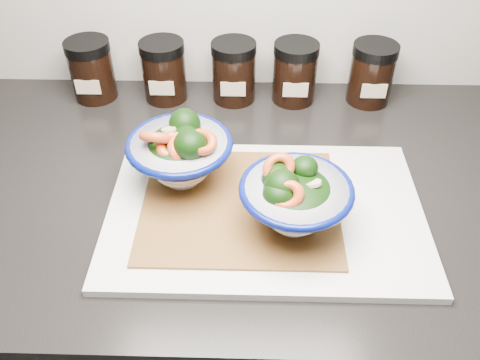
{
  "coord_description": "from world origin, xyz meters",
  "views": [
    {
      "loc": [
        0.08,
        0.86,
        1.42
      ],
      "look_at": [
        0.07,
        1.38,
        0.96
      ],
      "focal_mm": 38.0,
      "sensor_mm": 36.0,
      "label": 1
    }
  ],
  "objects_px": {
    "bowl_left": "(181,152)",
    "bowl_right": "(294,198)",
    "spice_jar_a": "(92,70)",
    "spice_jar_b": "(164,71)",
    "spice_jar_d": "(295,72)",
    "spice_jar_c": "(234,72)",
    "spice_jar_e": "(372,73)",
    "cutting_board": "(265,211)"
  },
  "relations": [
    {
      "from": "bowl_left",
      "to": "bowl_right",
      "type": "xyz_separation_m",
      "value": [
        0.16,
        -0.09,
        -0.0
      ]
    },
    {
      "from": "spice_jar_a",
      "to": "spice_jar_b",
      "type": "relative_size",
      "value": 1.0
    },
    {
      "from": "spice_jar_a",
      "to": "spice_jar_d",
      "type": "height_order",
      "value": "same"
    },
    {
      "from": "bowl_left",
      "to": "bowl_right",
      "type": "relative_size",
      "value": 1.03
    },
    {
      "from": "bowl_left",
      "to": "spice_jar_d",
      "type": "height_order",
      "value": "bowl_left"
    },
    {
      "from": "spice_jar_b",
      "to": "spice_jar_c",
      "type": "distance_m",
      "value": 0.13
    },
    {
      "from": "spice_jar_e",
      "to": "bowl_right",
      "type": "bearing_deg",
      "value": -115.07
    },
    {
      "from": "spice_jar_a",
      "to": "spice_jar_b",
      "type": "xyz_separation_m",
      "value": [
        0.13,
        0.0,
        0.0
      ]
    },
    {
      "from": "bowl_left",
      "to": "bowl_right",
      "type": "distance_m",
      "value": 0.18
    },
    {
      "from": "spice_jar_b",
      "to": "bowl_right",
      "type": "bearing_deg",
      "value": -57.51
    },
    {
      "from": "spice_jar_b",
      "to": "spice_jar_d",
      "type": "distance_m",
      "value": 0.24
    },
    {
      "from": "spice_jar_a",
      "to": "spice_jar_c",
      "type": "xyz_separation_m",
      "value": [
        0.26,
        0.0,
        0.0
      ]
    },
    {
      "from": "bowl_right",
      "to": "spice_jar_a",
      "type": "relative_size",
      "value": 1.34
    },
    {
      "from": "spice_jar_a",
      "to": "spice_jar_c",
      "type": "height_order",
      "value": "same"
    },
    {
      "from": "spice_jar_a",
      "to": "spice_jar_d",
      "type": "distance_m",
      "value": 0.38
    },
    {
      "from": "spice_jar_a",
      "to": "cutting_board",
      "type": "bearing_deg",
      "value": -44.44
    },
    {
      "from": "bowl_right",
      "to": "spice_jar_d",
      "type": "bearing_deg",
      "value": 86.47
    },
    {
      "from": "cutting_board",
      "to": "spice_jar_a",
      "type": "bearing_deg",
      "value": 135.56
    },
    {
      "from": "bowl_left",
      "to": "spice_jar_d",
      "type": "xyz_separation_m",
      "value": [
        0.18,
        0.25,
        -0.01
      ]
    },
    {
      "from": "spice_jar_c",
      "to": "spice_jar_e",
      "type": "bearing_deg",
      "value": 0.0
    },
    {
      "from": "spice_jar_e",
      "to": "spice_jar_a",
      "type": "bearing_deg",
      "value": 180.0
    },
    {
      "from": "spice_jar_e",
      "to": "spice_jar_d",
      "type": "bearing_deg",
      "value": 180.0
    },
    {
      "from": "cutting_board",
      "to": "spice_jar_c",
      "type": "distance_m",
      "value": 0.32
    },
    {
      "from": "spice_jar_c",
      "to": "spice_jar_a",
      "type": "bearing_deg",
      "value": 180.0
    },
    {
      "from": "cutting_board",
      "to": "spice_jar_b",
      "type": "xyz_separation_m",
      "value": [
        -0.18,
        0.31,
        0.05
      ]
    },
    {
      "from": "cutting_board",
      "to": "spice_jar_c",
      "type": "height_order",
      "value": "spice_jar_c"
    },
    {
      "from": "spice_jar_a",
      "to": "spice_jar_e",
      "type": "relative_size",
      "value": 1.0
    },
    {
      "from": "bowl_right",
      "to": "spice_jar_c",
      "type": "height_order",
      "value": "bowl_right"
    },
    {
      "from": "bowl_left",
      "to": "spice_jar_b",
      "type": "height_order",
      "value": "bowl_left"
    },
    {
      "from": "spice_jar_b",
      "to": "spice_jar_d",
      "type": "xyz_separation_m",
      "value": [
        0.24,
        0.0,
        0.0
      ]
    },
    {
      "from": "cutting_board",
      "to": "bowl_right",
      "type": "relative_size",
      "value": 2.98
    },
    {
      "from": "spice_jar_a",
      "to": "bowl_left",
      "type": "bearing_deg",
      "value": -52.46
    },
    {
      "from": "spice_jar_c",
      "to": "cutting_board",
      "type": "bearing_deg",
      "value": -79.9
    },
    {
      "from": "spice_jar_a",
      "to": "spice_jar_d",
      "type": "relative_size",
      "value": 1.0
    },
    {
      "from": "spice_jar_c",
      "to": "spice_jar_d",
      "type": "height_order",
      "value": "same"
    },
    {
      "from": "spice_jar_c",
      "to": "spice_jar_b",
      "type": "bearing_deg",
      "value": 180.0
    },
    {
      "from": "bowl_right",
      "to": "spice_jar_c",
      "type": "relative_size",
      "value": 1.34
    },
    {
      "from": "spice_jar_b",
      "to": "cutting_board",
      "type": "bearing_deg",
      "value": -59.43
    },
    {
      "from": "cutting_board",
      "to": "spice_jar_b",
      "type": "height_order",
      "value": "spice_jar_b"
    },
    {
      "from": "spice_jar_a",
      "to": "spice_jar_c",
      "type": "relative_size",
      "value": 1.0
    },
    {
      "from": "spice_jar_b",
      "to": "spice_jar_c",
      "type": "bearing_deg",
      "value": 0.0
    },
    {
      "from": "bowl_left",
      "to": "spice_jar_e",
      "type": "bearing_deg",
      "value": 38.44
    }
  ]
}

